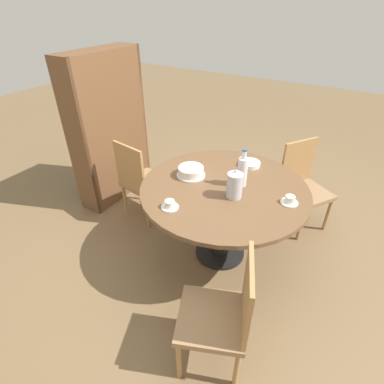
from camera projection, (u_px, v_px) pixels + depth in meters
name	position (u px, v px, depth m)	size (l,w,h in m)	color
ground_plane	(220.00, 252.00, 2.92)	(14.00, 14.00, 0.00)	brown
dining_table	(223.00, 200.00, 2.57)	(1.41, 1.41, 0.76)	black
chair_a	(303.00, 185.00, 3.07)	(0.58, 0.58, 0.91)	#A87A47
chair_b	(141.00, 180.00, 3.14)	(0.48, 0.48, 0.91)	#A87A47
chair_c	(223.00, 313.00, 1.84)	(0.55, 0.55, 0.91)	#A87A47
bookshelf	(111.00, 133.00, 3.36)	(0.95, 0.28, 1.66)	brown
coffee_pot	(235.00, 185.00, 2.32)	(0.12, 0.12, 0.25)	silver
water_bottle	(242.00, 171.00, 2.45)	(0.08, 0.08, 0.33)	silver
cake_main	(191.00, 172.00, 2.63)	(0.25, 0.25, 0.08)	silver
cup_a	(290.00, 200.00, 2.30)	(0.14, 0.14, 0.06)	silver
cup_b	(170.00, 205.00, 2.25)	(0.14, 0.14, 0.06)	silver
plate_stack	(250.00, 164.00, 2.80)	(0.19, 0.19, 0.04)	white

